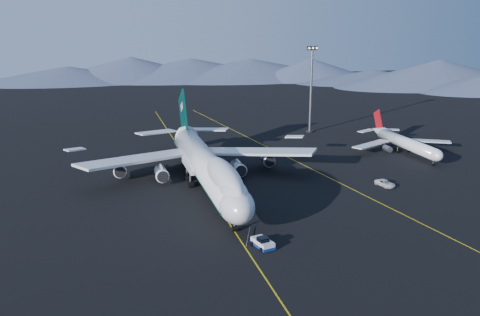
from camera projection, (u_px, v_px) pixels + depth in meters
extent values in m
plane|color=black|center=(206.00, 189.00, 124.05)|extent=(500.00, 500.00, 0.00)
cube|color=#C5A70B|center=(206.00, 189.00, 124.05)|extent=(0.25, 220.00, 0.01)
cube|color=#C5A70B|center=(310.00, 168.00, 140.84)|extent=(28.08, 198.09, 0.01)
cone|color=#444F69|center=(67.00, 73.00, 328.82)|extent=(100.00, 100.00, 12.00)
cone|color=#444F69|center=(191.00, 69.00, 348.68)|extent=(100.00, 100.00, 12.00)
cone|color=#444F69|center=(311.00, 70.00, 343.90)|extent=(100.00, 100.00, 12.00)
cone|color=#444F69|center=(438.00, 75.00, 314.99)|extent=(100.00, 100.00, 12.00)
cylinder|color=silver|center=(206.00, 166.00, 122.63)|extent=(6.50, 56.00, 6.50)
ellipsoid|color=silver|center=(236.00, 206.00, 96.45)|extent=(6.50, 10.40, 6.50)
ellipsoid|color=silver|center=(224.00, 178.00, 104.70)|extent=(5.13, 25.16, 5.85)
cube|color=black|center=(239.00, 203.00, 94.28)|extent=(3.60, 1.61, 1.29)
cone|color=silver|center=(183.00, 133.00, 153.29)|extent=(6.50, 12.00, 6.50)
cube|color=#03332E|center=(205.00, 168.00, 123.80)|extent=(6.24, 60.00, 1.10)
cube|color=silver|center=(201.00, 164.00, 128.06)|extent=(7.50, 13.00, 1.60)
cube|color=silver|center=(138.00, 159.00, 129.90)|extent=(30.62, 23.28, 2.83)
cube|color=silver|center=(253.00, 152.00, 137.08)|extent=(30.62, 23.28, 2.83)
cylinder|color=slate|center=(161.00, 173.00, 128.10)|extent=(2.90, 5.50, 2.90)
cylinder|color=slate|center=(119.00, 169.00, 131.83)|extent=(2.90, 5.50, 2.90)
cylinder|color=slate|center=(238.00, 168.00, 132.81)|extent=(2.90, 5.50, 2.90)
cylinder|color=slate|center=(266.00, 159.00, 141.25)|extent=(2.90, 5.50, 2.90)
cube|color=#03332E|center=(183.00, 117.00, 151.09)|extent=(0.55, 14.11, 15.94)
cube|color=silver|center=(156.00, 132.00, 152.73)|extent=(12.39, 9.47, 0.98)
cube|color=silver|center=(208.00, 129.00, 156.45)|extent=(12.39, 9.47, 0.98)
cylinder|color=black|center=(234.00, 229.00, 99.14)|extent=(0.90, 1.10, 1.10)
cube|color=silver|center=(263.00, 243.00, 92.26)|extent=(3.32, 4.98, 1.14)
cube|color=navy|center=(263.00, 245.00, 92.37)|extent=(3.47, 5.21, 0.52)
cube|color=black|center=(263.00, 238.00, 92.05)|extent=(2.01, 2.01, 0.93)
cylinder|color=silver|center=(407.00, 143.00, 155.02)|extent=(3.35, 28.23, 3.35)
ellipsoid|color=silver|center=(436.00, 155.00, 141.82)|extent=(3.35, 4.69, 3.35)
cone|color=silver|center=(378.00, 131.00, 170.61)|extent=(3.35, 6.18, 3.35)
cube|color=silver|center=(372.00, 144.00, 157.14)|extent=(14.82, 10.00, 0.31)
cube|color=silver|center=(424.00, 141.00, 161.51)|extent=(14.82, 10.00, 0.31)
cylinder|color=slate|center=(387.00, 149.00, 156.33)|extent=(1.68, 3.09, 1.68)
cylinder|color=slate|center=(417.00, 147.00, 158.74)|extent=(1.68, 3.09, 1.68)
cube|color=maroon|center=(378.00, 120.00, 170.17)|extent=(0.31, 6.01, 7.11)
imported|color=silver|center=(385.00, 183.00, 125.72)|extent=(3.42, 5.74, 1.49)
cylinder|color=black|center=(310.00, 131.00, 186.11)|extent=(2.72, 2.72, 0.45)
cylinder|color=slate|center=(311.00, 91.00, 182.57)|extent=(0.79, 0.79, 28.37)
cube|color=black|center=(312.00, 48.00, 178.89)|extent=(3.63, 0.91, 1.36)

